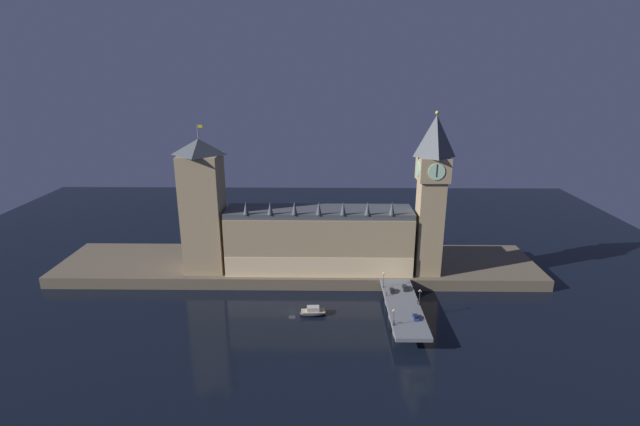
# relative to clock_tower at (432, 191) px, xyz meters

# --- Properties ---
(ground_plane) EXTENTS (400.00, 400.00, 0.00)m
(ground_plane) POSITION_rel_clock_tower_xyz_m (-57.40, -26.77, -42.10)
(ground_plane) COLOR black
(embankment) EXTENTS (220.00, 42.00, 5.08)m
(embankment) POSITION_rel_clock_tower_xyz_m (-57.40, 12.23, -39.56)
(embankment) COLOR brown
(embankment) RESTS_ON ground_plane
(parliament_hall) EXTENTS (80.73, 19.19, 33.49)m
(parliament_hall) POSITION_rel_clock_tower_xyz_m (-47.17, 3.14, -23.11)
(parliament_hall) COLOR tan
(parliament_hall) RESTS_ON embankment
(clock_tower) EXTENTS (12.94, 13.05, 69.96)m
(clock_tower) POSITION_rel_clock_tower_xyz_m (0.00, 0.00, 0.00)
(clock_tower) COLOR tan
(clock_tower) RESTS_ON embankment
(victoria_tower) EXTENTS (16.95, 16.95, 64.20)m
(victoria_tower) POSITION_rel_clock_tower_xyz_m (-97.39, 3.04, -7.80)
(victoria_tower) COLOR tan
(victoria_tower) RESTS_ON embankment
(bridge) EXTENTS (12.42, 46.00, 5.86)m
(bridge) POSITION_rel_clock_tower_xyz_m (-14.87, -31.77, -38.00)
(bridge) COLOR slate
(bridge) RESTS_ON ground_plane
(car_northbound_lead) EXTENTS (1.91, 3.89, 1.43)m
(car_northbound_lead) POSITION_rel_clock_tower_xyz_m (-17.60, -21.04, -35.57)
(car_northbound_lead) COLOR black
(car_northbound_lead) RESTS_ON bridge
(car_southbound_lead) EXTENTS (1.84, 4.26, 1.31)m
(car_southbound_lead) POSITION_rel_clock_tower_xyz_m (-12.14, -41.84, -35.63)
(car_southbound_lead) COLOR navy
(car_southbound_lead) RESTS_ON bridge
(car_southbound_trail) EXTENTS (1.96, 4.75, 1.53)m
(car_southbound_trail) POSITION_rel_clock_tower_xyz_m (-12.14, -18.76, -35.52)
(car_southbound_trail) COLOR black
(car_southbound_trail) RESTS_ON bridge
(pedestrian_near_rail) EXTENTS (0.38, 0.38, 1.74)m
(pedestrian_near_rail) POSITION_rel_clock_tower_xyz_m (-20.33, -45.42, -35.32)
(pedestrian_near_rail) COLOR black
(pedestrian_near_rail) RESTS_ON bridge
(pedestrian_mid_walk) EXTENTS (0.38, 0.38, 1.71)m
(pedestrian_mid_walk) POSITION_rel_clock_tower_xyz_m (-9.41, -30.73, -35.34)
(pedestrian_mid_walk) COLOR black
(pedestrian_mid_walk) RESTS_ON bridge
(pedestrian_far_rail) EXTENTS (0.38, 0.38, 1.69)m
(pedestrian_far_rail) POSITION_rel_clock_tower_xyz_m (-20.33, -24.44, -35.34)
(pedestrian_far_rail) COLOR black
(pedestrian_far_rail) RESTS_ON bridge
(street_lamp_near) EXTENTS (1.34, 0.60, 6.25)m
(street_lamp_near) POSITION_rel_clock_tower_xyz_m (-20.73, -46.49, -32.33)
(street_lamp_near) COLOR #2D3333
(street_lamp_near) RESTS_ON bridge
(street_lamp_mid) EXTENTS (1.34, 0.60, 6.37)m
(street_lamp_mid) POSITION_rel_clock_tower_xyz_m (-9.01, -31.77, -32.25)
(street_lamp_mid) COLOR #2D3333
(street_lamp_mid) RESTS_ON bridge
(street_lamp_far) EXTENTS (1.34, 0.60, 6.64)m
(street_lamp_far) POSITION_rel_clock_tower_xyz_m (-20.73, -17.05, -32.08)
(street_lamp_far) COLOR #2D3333
(street_lamp_far) RESTS_ON bridge
(boat_upstream) EXTENTS (10.79, 5.11, 3.55)m
(boat_upstream) POSITION_rel_clock_tower_xyz_m (-49.03, -29.35, -40.80)
(boat_upstream) COLOR #28282D
(boat_upstream) RESTS_ON ground_plane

